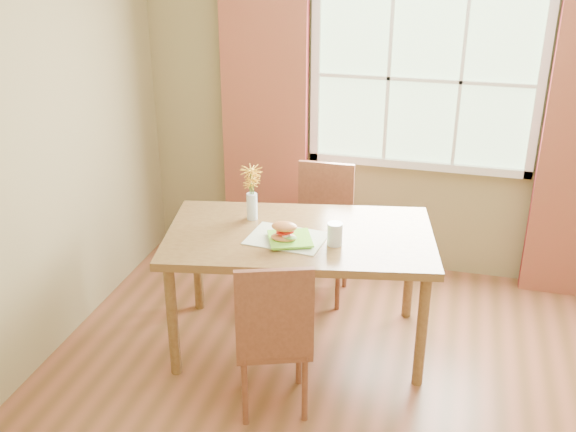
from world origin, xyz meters
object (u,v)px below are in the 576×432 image
at_px(chair_far, 323,225).
at_px(croissant_sandwich, 284,232).
at_px(dining_table, 300,245).
at_px(chair_near, 273,332).
at_px(flower_vase, 252,187).
at_px(water_glass, 335,234).

distance_m(chair_far, croissant_sandwich, 0.93).
height_order(dining_table, chair_near, chair_near).
xyz_separation_m(croissant_sandwich, flower_vase, (-0.29, 0.29, 0.15)).
bearing_deg(chair_near, flower_vase, 94.26).
distance_m(dining_table, flower_vase, 0.48).
distance_m(water_glass, flower_vase, 0.64).
xyz_separation_m(chair_far, flower_vase, (-0.34, -0.57, 0.48)).
bearing_deg(dining_table, water_glass, -33.01).
height_order(dining_table, croissant_sandwich, croissant_sandwich).
relative_size(chair_far, flower_vase, 2.74).
bearing_deg(flower_vase, chair_far, 59.23).
bearing_deg(croissant_sandwich, flower_vase, 133.21).
height_order(chair_near, croissant_sandwich, chair_near).
bearing_deg(chair_near, dining_table, 72.54).
bearing_deg(dining_table, chair_near, -98.15).
relative_size(chair_far, croissant_sandwich, 5.88).
height_order(chair_near, water_glass, chair_near).
xyz_separation_m(chair_near, water_glass, (0.21, 0.60, 0.32)).
bearing_deg(dining_table, chair_far, 79.66).
distance_m(chair_near, croissant_sandwich, 0.64).
bearing_deg(water_glass, croissant_sandwich, -168.38).
relative_size(dining_table, chair_near, 1.82).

